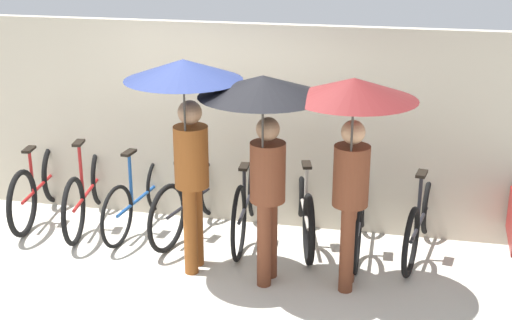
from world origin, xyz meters
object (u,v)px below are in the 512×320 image
object	(u,v)px
parked_bicycle_1	(88,190)
pedestrian_center	(264,118)
parked_bicycle_0	(39,185)
parked_bicycle_7	(421,219)
pedestrian_leading	(186,106)
parked_bicycle_6	(361,212)
parked_bicycle_4	(247,200)
pedestrian_trailing	(353,123)
parked_bicycle_3	(193,199)
parked_bicycle_5	(304,206)
parked_bicycle_2	(140,196)

from	to	relation	value
parked_bicycle_1	pedestrian_center	world-z (taller)	pedestrian_center
parked_bicycle_0	parked_bicycle_7	distance (m)	4.17
parked_bicycle_7	pedestrian_leading	size ratio (longest dim) A/B	0.82
parked_bicycle_1	parked_bicycle_7	world-z (taller)	parked_bicycle_1
parked_bicycle_6	pedestrian_leading	world-z (taller)	pedestrian_leading
parked_bicycle_4	pedestrian_trailing	xyz separation A→B (m)	(1.14, -0.98, 1.20)
parked_bicycle_3	parked_bicycle_5	xyz separation A→B (m)	(1.19, 0.07, -0.00)
parked_bicycle_2	pedestrian_trailing	bearing A→B (deg)	-106.84
parked_bicycle_2	parked_bicycle_5	size ratio (longest dim) A/B	0.95
parked_bicycle_3	parked_bicycle_6	bearing A→B (deg)	-78.21
parked_bicycle_0	parked_bicycle_2	world-z (taller)	parked_bicycle_0
parked_bicycle_2	parked_bicycle_3	distance (m)	0.60
parked_bicycle_7	parked_bicycle_6	bearing A→B (deg)	100.42
parked_bicycle_3	pedestrian_trailing	distance (m)	2.33
parked_bicycle_1	parked_bicycle_2	distance (m)	0.60
parked_bicycle_4	parked_bicycle_0	bearing A→B (deg)	86.12
parked_bicycle_7	pedestrian_trailing	distance (m)	1.69
parked_bicycle_5	pedestrian_center	size ratio (longest dim) A/B	0.89
parked_bicycle_1	parked_bicycle_6	xyz separation A→B (m)	(2.98, 0.01, 0.00)
parked_bicycle_3	parked_bicycle_0	bearing A→B (deg)	101.88
parked_bicycle_4	pedestrian_leading	distance (m)	1.60
parked_bicycle_2	parked_bicycle_7	world-z (taller)	parked_bicycle_2
parked_bicycle_6	parked_bicycle_5	bearing A→B (deg)	82.29
parked_bicycle_3	parked_bicycle_1	bearing A→B (deg)	102.72
pedestrian_center	pedestrian_trailing	world-z (taller)	pedestrian_trailing
parked_bicycle_6	parked_bicycle_1	bearing A→B (deg)	89.62
parked_bicycle_5	pedestrian_trailing	distance (m)	1.69
parked_bicycle_6	pedestrian_leading	bearing A→B (deg)	120.38
parked_bicycle_4	parked_bicycle_7	xyz separation A→B (m)	(1.79, -0.03, -0.04)
parked_bicycle_1	parked_bicycle_5	distance (m)	2.39
pedestrian_center	parked_bicycle_3	bearing A→B (deg)	-38.33
parked_bicycle_2	parked_bicycle_4	bearing A→B (deg)	-83.31
parked_bicycle_6	pedestrian_center	bearing A→B (deg)	140.92
parked_bicycle_2	parked_bicycle_7	xyz separation A→B (m)	(2.98, 0.00, 0.00)
pedestrian_leading	pedestrian_trailing	bearing A→B (deg)	179.76
parked_bicycle_1	pedestrian_leading	bearing A→B (deg)	-131.14
parked_bicycle_4	parked_bicycle_2	bearing A→B (deg)	86.96
pedestrian_leading	parked_bicycle_6	bearing A→B (deg)	-147.91
parked_bicycle_2	pedestrian_trailing	world-z (taller)	pedestrian_trailing
pedestrian_leading	parked_bicycle_2	bearing A→B (deg)	-45.70
parked_bicycle_2	parked_bicycle_7	distance (m)	2.98
parked_bicycle_6	pedestrian_leading	xyz separation A→B (m)	(-1.53, -0.91, 1.27)
parked_bicycle_3	parked_bicycle_6	distance (m)	1.79
parked_bicycle_5	parked_bicycle_7	bearing A→B (deg)	-106.92
pedestrian_leading	pedestrian_trailing	size ratio (longest dim) A/B	1.04
parked_bicycle_6	parked_bicycle_7	size ratio (longest dim) A/B	1.07
parked_bicycle_1	parked_bicycle_5	world-z (taller)	parked_bicycle_1
parked_bicycle_1	pedestrian_leading	xyz separation A→B (m)	(1.46, -0.91, 1.27)
parked_bicycle_2	parked_bicycle_5	xyz separation A→B (m)	(1.79, 0.07, 0.01)
parked_bicycle_0	parked_bicycle_1	world-z (taller)	parked_bicycle_0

